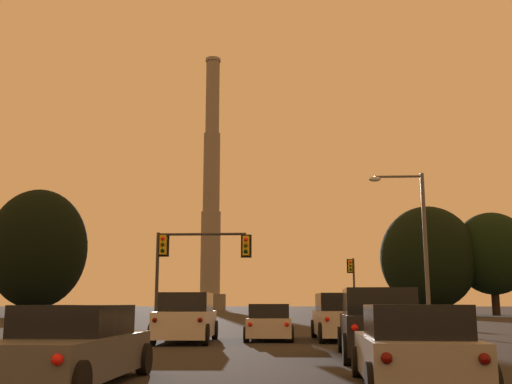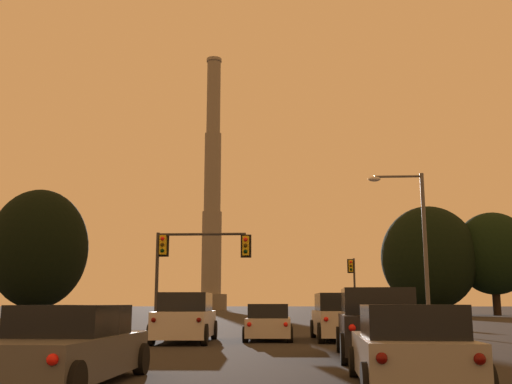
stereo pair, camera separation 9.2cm
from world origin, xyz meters
name	(u,v)px [view 1 (the left image)]	position (x,y,z in m)	size (l,w,h in m)	color
sedan_left_lane_third	(70,348)	(-3.09, 8.57, 0.67)	(2.03, 4.72, 1.43)	#4C4F54
suv_left_lane_front	(186,318)	(-3.14, 20.95, 0.90)	(2.29, 4.97, 1.86)	silver
hatchback_center_lane_front	(269,323)	(0.00, 22.40, 0.66)	(1.96, 4.13, 1.44)	silver
suv_right_lane_second	(378,324)	(3.24, 14.52, 0.90)	(2.31, 4.98, 1.86)	black
hatchback_right_lane_third	(413,350)	(2.98, 8.55, 0.66)	(2.04, 4.16, 1.44)	gray
suv_right_lane_front	(341,317)	(2.86, 22.41, 0.90)	(2.28, 4.97, 1.86)	silver
traffic_light_far_right	(352,279)	(6.33, 51.59, 3.56)	(0.78, 0.50, 5.40)	#2D2D30
traffic_light_overhead_left	(190,255)	(-4.54, 29.69, 4.00)	(5.27, 0.50, 5.24)	#2D2D30
street_lamp	(416,233)	(7.26, 28.37, 4.95)	(2.84, 0.36, 8.06)	#56565B
smokestack	(211,207)	(-16.35, 126.11, 22.16)	(6.79, 6.79, 56.59)	slate
treeline_center_left	(492,253)	(25.93, 73.73, 7.56)	(9.56, 8.61, 12.68)	black
treeline_center_right	(38,248)	(-27.67, 63.80, 7.57)	(11.06, 9.95, 14.30)	black
treeline_far_left	(428,258)	(18.11, 73.92, 7.08)	(11.91, 10.72, 13.55)	black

